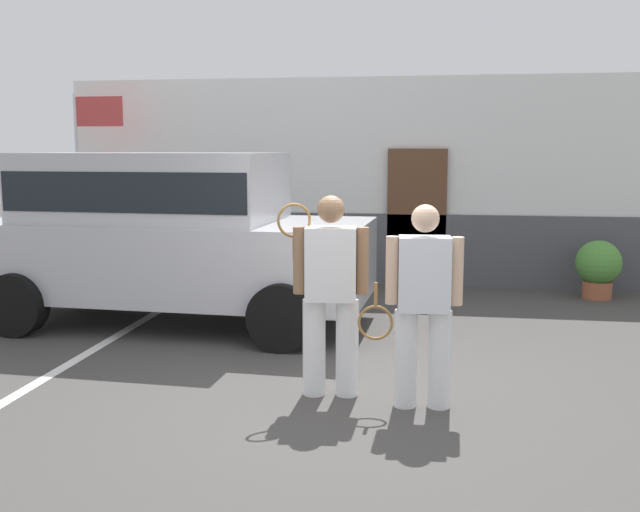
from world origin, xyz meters
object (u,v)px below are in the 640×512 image
(tennis_player_woman, at_px, (423,304))
(tennis_player_man, at_px, (330,292))
(parked_suv, at_px, (167,229))
(potted_plant_by_porch, at_px, (598,266))
(flag_pole, at_px, (89,152))

(tennis_player_woman, bearing_deg, tennis_player_man, -16.26)
(parked_suv, relative_size, potted_plant_by_porch, 5.67)
(potted_plant_by_porch, xyz_separation_m, flag_pole, (-7.61, 0.09, 1.58))
(tennis_player_woman, xyz_separation_m, potted_plant_by_porch, (2.39, 4.76, -0.40))
(tennis_player_man, distance_m, potted_plant_by_porch, 5.59)
(tennis_player_man, relative_size, flag_pole, 0.58)
(parked_suv, bearing_deg, tennis_player_woman, -36.10)
(parked_suv, relative_size, flag_pole, 1.59)
(tennis_player_man, height_order, potted_plant_by_porch, tennis_player_man)
(parked_suv, height_order, potted_plant_by_porch, parked_suv)
(tennis_player_man, distance_m, flag_pole, 6.55)
(tennis_player_woman, distance_m, flag_pole, 7.23)
(tennis_player_woman, height_order, potted_plant_by_porch, tennis_player_woman)
(potted_plant_by_porch, bearing_deg, tennis_player_man, -124.63)
(parked_suv, bearing_deg, tennis_player_man, -42.30)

